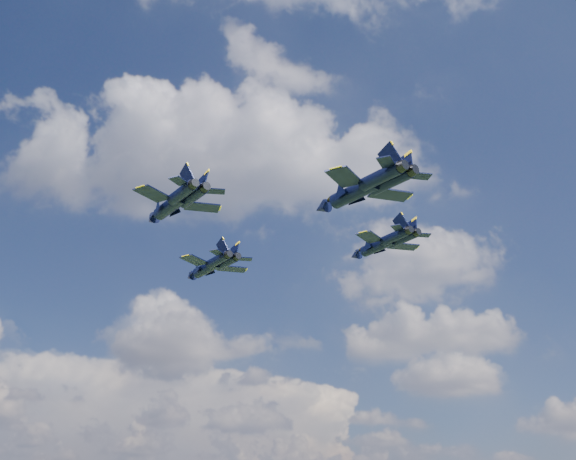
% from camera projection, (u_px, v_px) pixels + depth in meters
% --- Properties ---
extents(jet_lead, '(12.88, 14.47, 3.74)m').
position_uv_depth(jet_lead, '(206.00, 268.00, 118.19)').
color(jet_lead, black).
extents(jet_left, '(13.28, 15.26, 3.91)m').
position_uv_depth(jet_left, '(169.00, 207.00, 98.58)').
color(jet_left, black).
extents(jet_right, '(13.14, 15.13, 3.87)m').
position_uv_depth(jet_right, '(376.00, 246.00, 118.05)').
color(jet_right, black).
extents(jet_slot, '(15.35, 16.33, 4.31)m').
position_uv_depth(jet_slot, '(352.00, 193.00, 93.08)').
color(jet_slot, black).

